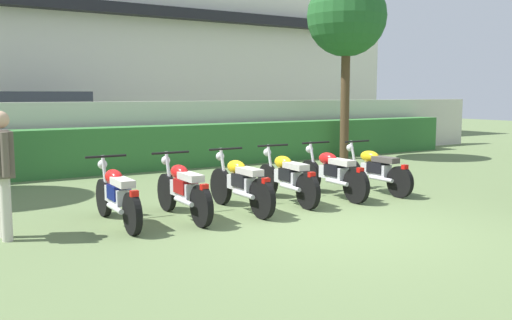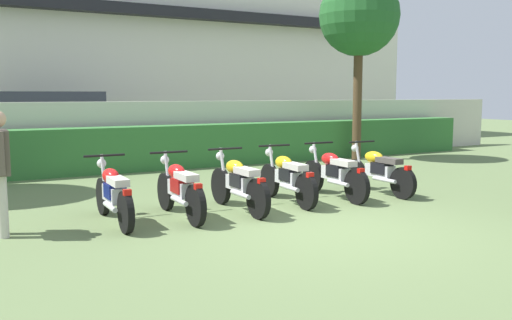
# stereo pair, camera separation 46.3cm
# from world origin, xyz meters

# --- Properties ---
(ground) EXTENTS (60.00, 60.00, 0.00)m
(ground) POSITION_xyz_m (0.00, 0.00, 0.00)
(ground) COLOR #607547
(building) EXTENTS (25.76, 6.50, 8.66)m
(building) POSITION_xyz_m (0.00, 15.47, 4.33)
(building) COLOR silver
(building) RESTS_ON ground
(compound_wall) EXTENTS (24.47, 0.30, 1.64)m
(compound_wall) POSITION_xyz_m (0.00, 7.54, 0.82)
(compound_wall) COLOR beige
(compound_wall) RESTS_ON ground
(hedge_row) EXTENTS (19.58, 0.70, 1.06)m
(hedge_row) POSITION_xyz_m (0.00, 6.84, 0.53)
(hedge_row) COLOR #337033
(hedge_row) RESTS_ON ground
(parked_car) EXTENTS (4.55, 2.18, 1.89)m
(parked_car) POSITION_xyz_m (-1.86, 10.01, 0.94)
(parked_car) COLOR #9EA3A8
(parked_car) RESTS_ON ground
(tree_far_side) EXTENTS (2.19, 2.19, 5.04)m
(tree_far_side) POSITION_xyz_m (5.50, 6.09, 3.90)
(tree_far_side) COLOR #4C3823
(tree_far_side) RESTS_ON ground
(motorcycle_in_row_0) EXTENTS (0.60, 1.86, 0.94)m
(motorcycle_in_row_0) POSITION_xyz_m (-2.46, 1.67, 0.44)
(motorcycle_in_row_0) COLOR black
(motorcycle_in_row_0) RESTS_ON ground
(motorcycle_in_row_1) EXTENTS (0.60, 1.85, 0.95)m
(motorcycle_in_row_1) POSITION_xyz_m (-1.51, 1.56, 0.44)
(motorcycle_in_row_1) COLOR black
(motorcycle_in_row_1) RESTS_ON ground
(motorcycle_in_row_2) EXTENTS (0.60, 1.88, 0.96)m
(motorcycle_in_row_2) POSITION_xyz_m (-0.53, 1.56, 0.45)
(motorcycle_in_row_2) COLOR black
(motorcycle_in_row_2) RESTS_ON ground
(motorcycle_in_row_3) EXTENTS (0.60, 1.86, 0.95)m
(motorcycle_in_row_3) POSITION_xyz_m (0.48, 1.74, 0.44)
(motorcycle_in_row_3) COLOR black
(motorcycle_in_row_3) RESTS_ON ground
(motorcycle_in_row_4) EXTENTS (0.60, 1.92, 0.96)m
(motorcycle_in_row_4) POSITION_xyz_m (1.44, 1.72, 0.45)
(motorcycle_in_row_4) COLOR black
(motorcycle_in_row_4) RESTS_ON ground
(motorcycle_in_row_5) EXTENTS (0.60, 1.85, 0.94)m
(motorcycle_in_row_5) POSITION_xyz_m (2.42, 1.68, 0.44)
(motorcycle_in_row_5) COLOR black
(motorcycle_in_row_5) RESTS_ON ground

